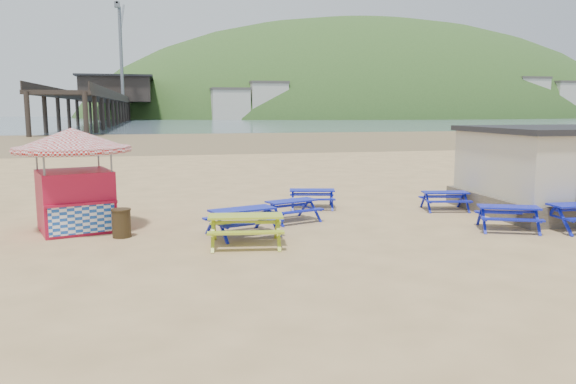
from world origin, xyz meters
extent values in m
plane|color=tan|center=(0.00, 0.00, 0.00)|extent=(400.00, 400.00, 0.00)
plane|color=brown|center=(0.00, 55.00, 0.00)|extent=(400.00, 400.00, 0.00)
plane|color=#4C606D|center=(0.00, 170.00, 0.01)|extent=(400.00, 400.00, 0.00)
cube|color=#1832AF|center=(-0.22, 1.43, 0.70)|extent=(1.86, 1.22, 0.05)
cube|color=#1832AF|center=(-0.42, 1.97, 0.43)|extent=(1.71, 0.81, 0.05)
cube|color=#1832AF|center=(-0.03, 0.88, 0.43)|extent=(1.71, 0.81, 0.05)
cube|color=#1832AF|center=(1.14, 3.73, 0.70)|extent=(1.83, 1.06, 0.05)
cube|color=#1832AF|center=(1.27, 4.29, 0.43)|extent=(1.73, 0.64, 0.05)
cube|color=#1832AF|center=(1.00, 3.18, 0.43)|extent=(1.73, 0.64, 0.05)
cube|color=#1832AF|center=(5.91, 2.18, 0.68)|extent=(1.77, 0.97, 0.05)
cube|color=#1832AF|center=(6.02, 2.72, 0.42)|extent=(1.69, 0.55, 0.05)
cube|color=#1832AF|center=(5.80, 1.63, 0.42)|extent=(1.69, 0.55, 0.05)
cube|color=#1832AF|center=(-2.16, -0.37, 0.80)|extent=(2.12, 1.34, 0.05)
cube|color=#1832AF|center=(-2.37, 0.26, 0.49)|extent=(1.96, 0.87, 0.05)
cube|color=#1832AF|center=(-1.96, -0.99, 0.49)|extent=(1.96, 0.87, 0.05)
cube|color=#1832AF|center=(6.11, -1.50, 0.74)|extent=(1.96, 1.34, 0.05)
cube|color=#1832AF|center=(6.34, -0.94, 0.46)|extent=(1.79, 0.92, 0.05)
cube|color=#1832AF|center=(5.88, -2.07, 0.46)|extent=(1.79, 0.92, 0.05)
cube|color=#1832AF|center=(8.37, -1.33, 0.50)|extent=(2.01, 0.34, 0.06)
cube|color=#A3B41F|center=(-2.26, -1.62, 0.84)|extent=(2.16, 1.09, 0.06)
cube|color=#A3B41F|center=(-2.16, -0.94, 0.52)|extent=(2.09, 0.58, 0.06)
cube|color=#A3B41F|center=(-2.36, -2.30, 0.52)|extent=(2.09, 0.58, 0.06)
cube|color=#AC102F|center=(-7.17, 1.54, 0.95)|extent=(2.60, 2.60, 1.90)
cube|color=#AC102F|center=(-6.85, 0.50, 1.00)|extent=(2.02, 0.70, 0.08)
cube|color=#194CB2|center=(-6.86, 0.52, 0.52)|extent=(1.82, 0.59, 0.85)
cone|color=silver|center=(-7.17, 1.54, 2.89)|extent=(4.49, 4.49, 0.66)
cylinder|color=silver|center=(-7.17, 1.54, 2.56)|extent=(4.38, 4.38, 0.17)
cylinder|color=#342A14|center=(-5.72, 0.21, 0.41)|extent=(0.55, 0.55, 0.83)
cylinder|color=#342A14|center=(-5.72, 0.21, 0.84)|extent=(0.59, 0.59, 0.04)
cube|color=#665B4C|center=(10.50, 1.00, 0.35)|extent=(7.40, 5.40, 0.70)
cube|color=#B8AA96|center=(10.50, 1.00, 1.85)|extent=(7.00, 5.00, 2.30)
cube|color=black|center=(-18.00, 175.00, 6.00)|extent=(9.00, 220.00, 0.60)
cube|color=black|center=(-18.00, 186.00, 10.00)|extent=(22.00, 30.00, 8.00)
cube|color=black|center=(-18.00, 186.00, 14.30)|extent=(24.00, 32.00, 0.60)
cylinder|color=slate|center=(-15.00, 164.00, 20.00)|extent=(1.00, 1.00, 28.00)
cube|color=slate|center=(-15.00, 178.00, 33.00)|extent=(0.60, 25.63, 12.38)
ellipsoid|color=#2D4C1E|center=(90.00, 230.00, -10.00)|extent=(264.00, 144.00, 108.00)
camera|label=1|loc=(-4.54, -16.87, 3.81)|focal=35.00mm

